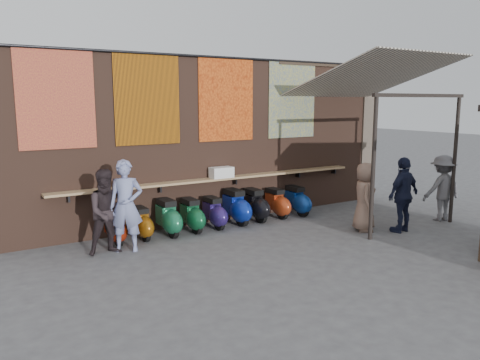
{
  "coord_description": "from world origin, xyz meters",
  "views": [
    {
      "loc": [
        -5.42,
        -7.45,
        2.95
      ],
      "look_at": [
        -0.1,
        1.2,
        1.24
      ],
      "focal_mm": 35.0,
      "sensor_mm": 36.0,
      "label": 1
    }
  ],
  "objects_px": {
    "scooter_stool_6": "(255,205)",
    "shopper_grey": "(442,188)",
    "scooter_stool_2": "(168,218)",
    "shopper_tan": "(365,197)",
    "scooter_stool_3": "(192,215)",
    "scooter_stool_8": "(297,201)",
    "scooter_stool_1": "(142,223)",
    "diner_right": "(108,212)",
    "scooter_stool_7": "(277,203)",
    "shopper_navy": "(403,195)",
    "scooter_stool_4": "(214,213)",
    "shelf_box": "(221,172)",
    "scooter_stool_5": "(236,207)",
    "diner_left": "(126,206)",
    "scooter_stool_0": "(115,227)"
  },
  "relations": [
    {
      "from": "shelf_box",
      "to": "scooter_stool_7",
      "type": "bearing_deg",
      "value": -10.21
    },
    {
      "from": "scooter_stool_5",
      "to": "scooter_stool_7",
      "type": "bearing_deg",
      "value": 0.33
    },
    {
      "from": "scooter_stool_3",
      "to": "scooter_stool_4",
      "type": "xyz_separation_m",
      "value": [
        0.58,
        -0.0,
        -0.01
      ]
    },
    {
      "from": "scooter_stool_1",
      "to": "diner_right",
      "type": "bearing_deg",
      "value": -145.29
    },
    {
      "from": "scooter_stool_1",
      "to": "scooter_stool_4",
      "type": "distance_m",
      "value": 1.76
    },
    {
      "from": "diner_right",
      "to": "scooter_stool_5",
      "type": "bearing_deg",
      "value": 10.54
    },
    {
      "from": "shopper_navy",
      "to": "shopper_tan",
      "type": "distance_m",
      "value": 0.86
    },
    {
      "from": "diner_left",
      "to": "shopper_tan",
      "type": "distance_m",
      "value": 5.32
    },
    {
      "from": "scooter_stool_1",
      "to": "shopper_navy",
      "type": "distance_m",
      "value": 5.88
    },
    {
      "from": "scooter_stool_6",
      "to": "shopper_tan",
      "type": "xyz_separation_m",
      "value": [
        1.65,
        -2.06,
        0.39
      ]
    },
    {
      "from": "scooter_stool_4",
      "to": "diner_right",
      "type": "distance_m",
      "value": 2.75
    },
    {
      "from": "shelf_box",
      "to": "scooter_stool_4",
      "type": "distance_m",
      "value": 1.02
    },
    {
      "from": "scooter_stool_2",
      "to": "shopper_tan",
      "type": "distance_m",
      "value": 4.49
    },
    {
      "from": "scooter_stool_3",
      "to": "scooter_stool_8",
      "type": "bearing_deg",
      "value": 0.03
    },
    {
      "from": "scooter_stool_3",
      "to": "diner_left",
      "type": "relative_size",
      "value": 0.43
    },
    {
      "from": "shelf_box",
      "to": "shopper_tan",
      "type": "bearing_deg",
      "value": -43.39
    },
    {
      "from": "scooter_stool_1",
      "to": "shopper_tan",
      "type": "xyz_separation_m",
      "value": [
        4.6,
        -2.03,
        0.45
      ]
    },
    {
      "from": "scooter_stool_3",
      "to": "scooter_stool_8",
      "type": "height_order",
      "value": "same"
    },
    {
      "from": "scooter_stool_4",
      "to": "shopper_tan",
      "type": "xyz_separation_m",
      "value": [
        2.84,
        -2.0,
        0.43
      ]
    },
    {
      "from": "scooter_stool_3",
      "to": "scooter_stool_2",
      "type": "bearing_deg",
      "value": -179.73
    },
    {
      "from": "scooter_stool_6",
      "to": "scooter_stool_2",
      "type": "bearing_deg",
      "value": -178.47
    },
    {
      "from": "shelf_box",
      "to": "scooter_stool_0",
      "type": "bearing_deg",
      "value": -173.53
    },
    {
      "from": "scooter_stool_7",
      "to": "shopper_grey",
      "type": "distance_m",
      "value": 4.13
    },
    {
      "from": "scooter_stool_4",
      "to": "shopper_tan",
      "type": "distance_m",
      "value": 3.5
    },
    {
      "from": "shopper_grey",
      "to": "diner_right",
      "type": "bearing_deg",
      "value": -1.56
    },
    {
      "from": "scooter_stool_2",
      "to": "shopper_tan",
      "type": "relative_size",
      "value": 0.53
    },
    {
      "from": "scooter_stool_1",
      "to": "shopper_grey",
      "type": "distance_m",
      "value": 7.36
    },
    {
      "from": "scooter_stool_0",
      "to": "scooter_stool_4",
      "type": "distance_m",
      "value": 2.36
    },
    {
      "from": "scooter_stool_3",
      "to": "shopper_tan",
      "type": "bearing_deg",
      "value": -30.3
    },
    {
      "from": "shelf_box",
      "to": "shopper_grey",
      "type": "bearing_deg",
      "value": -28.93
    },
    {
      "from": "scooter_stool_0",
      "to": "scooter_stool_3",
      "type": "bearing_deg",
      "value": -0.26
    },
    {
      "from": "scooter_stool_4",
      "to": "shopper_navy",
      "type": "bearing_deg",
      "value": -35.73
    },
    {
      "from": "scooter_stool_7",
      "to": "scooter_stool_8",
      "type": "distance_m",
      "value": 0.61
    },
    {
      "from": "scooter_stool_7",
      "to": "shopper_tan",
      "type": "relative_size",
      "value": 0.49
    },
    {
      "from": "scooter_stool_0",
      "to": "scooter_stool_2",
      "type": "height_order",
      "value": "scooter_stool_2"
    },
    {
      "from": "scooter_stool_6",
      "to": "shopper_grey",
      "type": "height_order",
      "value": "shopper_grey"
    },
    {
      "from": "scooter_stool_0",
      "to": "scooter_stool_3",
      "type": "distance_m",
      "value": 1.77
    },
    {
      "from": "scooter_stool_2",
      "to": "scooter_stool_7",
      "type": "bearing_deg",
      "value": 1.09
    },
    {
      "from": "scooter_stool_1",
      "to": "diner_right",
      "type": "relative_size",
      "value": 0.43
    },
    {
      "from": "shelf_box",
      "to": "scooter_stool_8",
      "type": "distance_m",
      "value": 2.28
    },
    {
      "from": "scooter_stool_1",
      "to": "scooter_stool_2",
      "type": "relative_size",
      "value": 0.86
    },
    {
      "from": "scooter_stool_0",
      "to": "scooter_stool_5",
      "type": "bearing_deg",
      "value": 0.76
    },
    {
      "from": "diner_left",
      "to": "shopper_grey",
      "type": "bearing_deg",
      "value": 11.63
    },
    {
      "from": "scooter_stool_7",
      "to": "shopper_navy",
      "type": "distance_m",
      "value": 3.11
    },
    {
      "from": "scooter_stool_1",
      "to": "shopper_tan",
      "type": "distance_m",
      "value": 5.05
    },
    {
      "from": "scooter_stool_8",
      "to": "diner_right",
      "type": "height_order",
      "value": "diner_right"
    },
    {
      "from": "scooter_stool_4",
      "to": "shopper_grey",
      "type": "height_order",
      "value": "shopper_grey"
    },
    {
      "from": "scooter_stool_5",
      "to": "diner_left",
      "type": "bearing_deg",
      "value": -167.83
    },
    {
      "from": "scooter_stool_7",
      "to": "shopper_navy",
      "type": "bearing_deg",
      "value": -57.38
    },
    {
      "from": "scooter_stool_0",
      "to": "shopper_grey",
      "type": "height_order",
      "value": "shopper_grey"
    }
  ]
}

